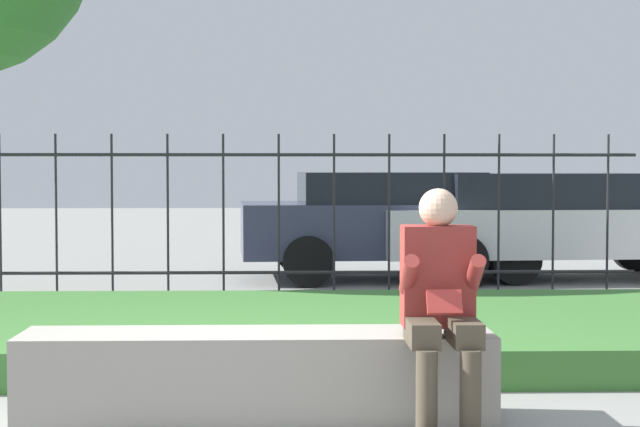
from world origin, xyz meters
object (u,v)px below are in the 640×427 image
object	(u,v)px
stone_bench	(257,381)
car_parked_center	(399,222)
person_seated_reader	(440,299)
car_parked_right	(551,222)

from	to	relation	value
stone_bench	car_parked_center	size ratio (longest dim) A/B	0.64
person_seated_reader	car_parked_right	xyz separation A→B (m)	(2.50, 7.69, -0.00)
car_parked_right	car_parked_center	size ratio (longest dim) A/B	1.13
stone_bench	person_seated_reader	size ratio (longest dim) A/B	2.01
stone_bench	person_seated_reader	distance (m)	1.13
car_parked_right	car_parked_center	world-z (taller)	car_parked_center
stone_bench	car_parked_right	distance (m)	8.17
car_parked_right	car_parked_center	distance (m)	1.91
stone_bench	car_parked_right	bearing A→B (deg)	64.82
stone_bench	person_seated_reader	world-z (taller)	person_seated_reader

